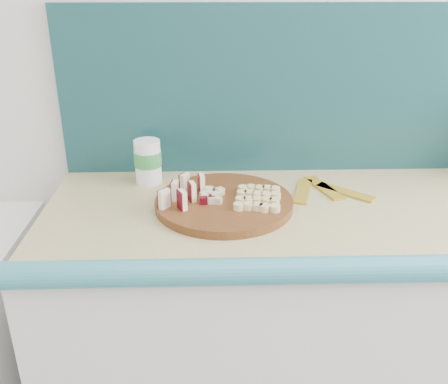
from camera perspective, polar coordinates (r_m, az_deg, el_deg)
kitchen_counter at (r=1.71m, az=22.09°, el=-15.38°), size 2.20×0.63×0.91m
backsplash at (r=1.65m, az=22.12°, el=10.74°), size 2.20×0.02×0.50m
cutting_board at (r=1.34m, az=0.00°, el=-1.23°), size 0.42×0.42×0.02m
apple_wedges at (r=1.32m, az=-4.69°, el=0.12°), size 0.12×0.15×0.05m
apple_chunks at (r=1.33m, az=-0.99°, el=-0.36°), size 0.06×0.06×0.02m
banana_slices at (r=1.32m, az=3.90°, el=-0.66°), size 0.13×0.15×0.02m
canister at (r=1.48m, az=-8.69°, el=3.53°), size 0.08×0.08×0.13m
banana_peel at (r=1.46m, az=11.35°, el=0.19°), size 0.24×0.20×0.01m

